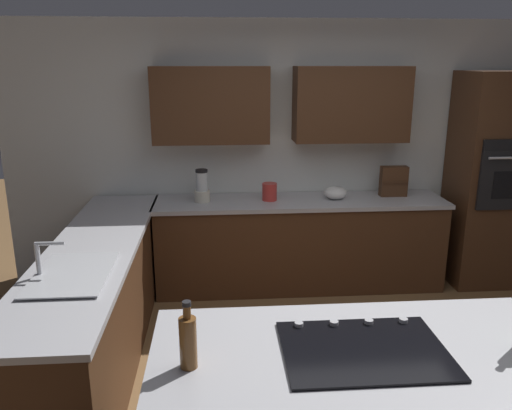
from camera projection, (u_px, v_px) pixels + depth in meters
ground_plane at (350, 387)px, 3.59m from camera, size 14.00×14.00×0.00m
wall_back at (299, 141)px, 5.16m from camera, size 6.00×0.44×2.60m
lower_cabinets_back at (299, 245)px, 5.12m from camera, size 2.80×0.60×0.86m
countertop_back at (300, 202)px, 5.00m from camera, size 2.84×0.64×0.04m
lower_cabinets_side at (98, 304)px, 3.87m from camera, size 0.60×2.90×0.86m
countertop_side at (93, 248)px, 3.75m from camera, size 0.64×2.94×0.04m
island_top at (364, 355)px, 2.39m from camera, size 1.99×0.97×0.04m
wall_oven at (495, 180)px, 5.09m from camera, size 0.80×0.66×2.12m
sink_unit at (71, 273)px, 3.21m from camera, size 0.46×0.70×0.23m
cooktop at (364, 349)px, 2.39m from camera, size 0.76×0.56×0.03m
blender at (202, 188)px, 4.89m from camera, size 0.15×0.15×0.31m
mixing_bowl at (336, 193)px, 5.01m from camera, size 0.22×0.22×0.12m
spice_rack at (394, 181)px, 5.10m from camera, size 0.27×0.11×0.30m
kettle at (270, 192)px, 4.95m from camera, size 0.14×0.14×0.17m
oil_bottle at (188, 341)px, 2.23m from camera, size 0.08×0.08×0.32m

